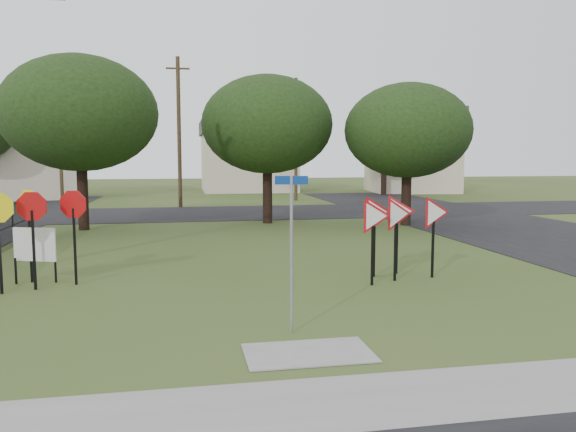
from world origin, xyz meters
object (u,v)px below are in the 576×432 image
object	(u,v)px
stop_sign_cluster	(34,215)
yield_sign_cluster	(395,217)
street_name_sign	(291,243)
info_board	(35,246)

from	to	relation	value
stop_sign_cluster	yield_sign_cluster	size ratio (longest dim) A/B	0.84
yield_sign_cluster	stop_sign_cluster	bearing A→B (deg)	175.66
street_name_sign	stop_sign_cluster	world-z (taller)	street_name_sign
yield_sign_cluster	info_board	world-z (taller)	yield_sign_cluster
stop_sign_cluster	yield_sign_cluster	bearing A→B (deg)	-4.34
street_name_sign	stop_sign_cluster	bearing A→B (deg)	139.52
street_name_sign	stop_sign_cluster	size ratio (longest dim) A/B	1.20
stop_sign_cluster	info_board	bearing A→B (deg)	105.32
info_board	street_name_sign	bearing A→B (deg)	-42.66
stop_sign_cluster	info_board	size ratio (longest dim) A/B	1.68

